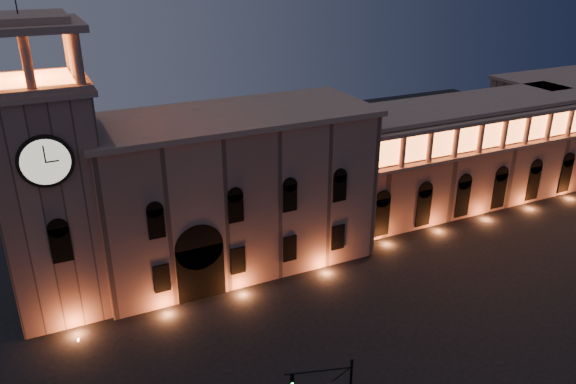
% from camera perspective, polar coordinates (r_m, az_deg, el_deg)
% --- Properties ---
extents(ground, '(160.00, 160.00, 0.00)m').
position_cam_1_polar(ground, '(50.86, 6.19, -17.63)').
color(ground, black).
rests_on(ground, ground).
extents(government_building, '(30.80, 12.80, 17.60)m').
position_cam_1_polar(government_building, '(62.35, -5.58, 0.14)').
color(government_building, '#8C665B').
rests_on(government_building, ground).
extents(clock_tower, '(9.80, 9.80, 32.40)m').
position_cam_1_polar(clock_tower, '(57.06, -23.00, 0.09)').
color(clock_tower, '#8C665B').
rests_on(clock_tower, ground).
extents(colonnade_wing, '(40.60, 11.50, 14.50)m').
position_cam_1_polar(colonnade_wing, '(81.47, 17.06, 3.78)').
color(colonnade_wing, '#866056').
rests_on(colonnade_wing, ground).
extents(secondary_building, '(20.00, 12.00, 14.00)m').
position_cam_1_polar(secondary_building, '(103.97, 25.64, 6.45)').
color(secondary_building, '#866056').
rests_on(secondary_building, ground).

